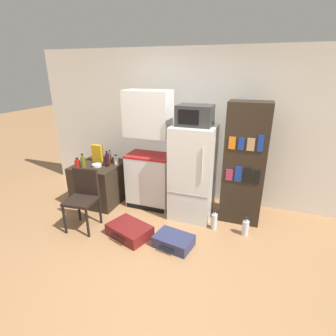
% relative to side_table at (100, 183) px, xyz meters
% --- Properties ---
extents(ground_plane, '(24.00, 24.00, 0.00)m').
position_rel_side_table_xyz_m(ground_plane, '(1.51, -1.21, -0.35)').
color(ground_plane, '#A3754C').
extents(wall_back, '(6.40, 0.10, 2.57)m').
position_rel_side_table_xyz_m(wall_back, '(1.71, 0.79, 0.93)').
color(wall_back, white).
rests_on(wall_back, ground_plane).
extents(side_table, '(0.75, 0.79, 0.70)m').
position_rel_side_table_xyz_m(side_table, '(0.00, 0.00, 0.00)').
color(side_table, '#2D2319').
rests_on(side_table, ground_plane).
extents(kitchen_hutch, '(0.73, 0.46, 1.93)m').
position_rel_side_table_xyz_m(kitchen_hutch, '(0.88, 0.17, 0.55)').
color(kitchen_hutch, white).
rests_on(kitchen_hutch, ground_plane).
extents(refrigerator, '(0.63, 0.64, 1.46)m').
position_rel_side_table_xyz_m(refrigerator, '(1.65, 0.09, 0.38)').
color(refrigerator, silver).
rests_on(refrigerator, ground_plane).
extents(microwave, '(0.50, 0.38, 0.29)m').
position_rel_side_table_xyz_m(microwave, '(1.65, 0.09, 1.26)').
color(microwave, '#333333').
rests_on(microwave, refrigerator).
extents(bookshelf, '(0.59, 0.37, 1.82)m').
position_rel_side_table_xyz_m(bookshelf, '(2.39, 0.21, 0.56)').
color(bookshelf, '#2D2319').
rests_on(bookshelf, ground_plane).
extents(bottle_wine_dark, '(0.07, 0.07, 0.27)m').
position_rel_side_table_xyz_m(bottle_wine_dark, '(0.21, -0.04, 0.46)').
color(bottle_wine_dark, black).
rests_on(bottle_wine_dark, side_table).
extents(bottle_clear_short, '(0.06, 0.06, 0.17)m').
position_rel_side_table_xyz_m(bottle_clear_short, '(0.06, 0.29, 0.42)').
color(bottle_clear_short, silver).
rests_on(bottle_clear_short, side_table).
extents(bottle_milk_white, '(0.08, 0.08, 0.16)m').
position_rel_side_table_xyz_m(bottle_milk_white, '(0.30, 0.10, 0.42)').
color(bottle_milk_white, white).
rests_on(bottle_milk_white, side_table).
extents(bottle_ketchup_red, '(0.09, 0.09, 0.19)m').
position_rel_side_table_xyz_m(bottle_ketchup_red, '(-0.17, -0.31, 0.43)').
color(bottle_ketchup_red, '#AD1914').
rests_on(bottle_ketchup_red, side_table).
extents(bottle_olive_oil, '(0.07, 0.07, 0.27)m').
position_rel_side_table_xyz_m(bottle_olive_oil, '(-0.07, -0.30, 0.46)').
color(bottle_olive_oil, '#566619').
rests_on(bottle_olive_oil, side_table).
extents(bottle_amber_beer, '(0.09, 0.09, 0.17)m').
position_rel_side_table_xyz_m(bottle_amber_beer, '(0.15, 0.09, 0.42)').
color(bottle_amber_beer, brown).
rests_on(bottle_amber_beer, side_table).
extents(bowl, '(0.15, 0.15, 0.04)m').
position_rel_side_table_xyz_m(bowl, '(0.05, -0.12, 0.37)').
color(bowl, silver).
rests_on(bowl, side_table).
extents(cereal_box, '(0.19, 0.07, 0.30)m').
position_rel_side_table_xyz_m(cereal_box, '(-0.07, 0.11, 0.50)').
color(cereal_box, gold).
rests_on(cereal_box, side_table).
extents(chair, '(0.44, 0.44, 0.88)m').
position_rel_side_table_xyz_m(chair, '(0.24, -0.76, 0.18)').
color(chair, black).
rests_on(chair, ground_plane).
extents(suitcase_large_flat, '(0.54, 0.43, 0.16)m').
position_rel_side_table_xyz_m(suitcase_large_flat, '(1.64, -0.79, -0.27)').
color(suitcase_large_flat, navy).
rests_on(suitcase_large_flat, ground_plane).
extents(suitcase_small_flat, '(0.69, 0.58, 0.17)m').
position_rel_side_table_xyz_m(suitcase_small_flat, '(0.98, -0.79, -0.27)').
color(suitcase_small_flat, maroon).
rests_on(suitcase_small_flat, ground_plane).
extents(water_bottle_front, '(0.09, 0.09, 0.28)m').
position_rel_side_table_xyz_m(water_bottle_front, '(2.52, -0.21, -0.23)').
color(water_bottle_front, silver).
rests_on(water_bottle_front, ground_plane).
extents(water_bottle_middle, '(0.09, 0.09, 0.31)m').
position_rel_side_table_xyz_m(water_bottle_middle, '(2.07, -0.20, -0.22)').
color(water_bottle_middle, silver).
rests_on(water_bottle_middle, ground_plane).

